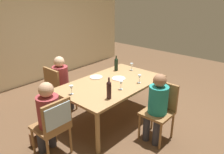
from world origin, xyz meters
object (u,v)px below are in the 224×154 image
Objects in this scene: person_man_bearded at (157,103)px; dinner_plate_guest_left at (96,77)px; handbag at (40,137)px; chair_near at (160,107)px; wine_bottle_dark_red at (109,89)px; wine_glass_near_right at (139,77)px; chair_left_end at (55,122)px; wine_glass_centre at (121,83)px; wine_bottle_tall_green at (116,64)px; dinner_plate_host at (119,78)px; dining_table at (112,86)px; wine_glass_near_left at (71,88)px; person_man_guest at (48,114)px; wine_glass_far at (132,65)px; person_woman_host at (62,80)px; chair_far_left at (58,87)px.

person_man_bearded is 1.32m from dinner_plate_guest_left.
handbag is (-1.30, -0.03, -0.62)m from dinner_plate_guest_left.
chair_near reaches higher than dinner_plate_guest_left.
wine_glass_near_right is (0.81, 0.01, -0.04)m from wine_bottle_dark_red.
chair_left_end reaches higher than wine_glass_centre.
wine_bottle_tall_green reaches higher than chair_left_end.
wine_bottle_tall_green is 1.24× the size of dinner_plate_host.
wine_glass_near_left reaches higher than dining_table.
wine_bottle_dark_red is (0.81, -0.41, 0.22)m from person_man_guest.
wine_glass_far is 2.20m from handbag.
dining_table is 1.65× the size of person_man_guest.
dinner_plate_host is 0.89× the size of handbag.
wine_glass_far is (2.06, 0.25, 0.24)m from chair_left_end.
wine_glass_far is 0.81m from dinner_plate_guest_left.
dinner_plate_guest_left is at bearing 33.66° from person_woman_host.
wine_glass_centre is (0.27, -1.25, 0.19)m from person_woman_host.
dining_table is 1.47m from handbag.
chair_near reaches higher than dinner_plate_host.
wine_bottle_dark_red reaches higher than chair_near.
wine_glass_centre is 0.70m from dinner_plate_guest_left.
person_man_guest is 4.70× the size of dinner_plate_guest_left.
chair_far_left is at bearing 121.69° from wine_glass_near_right.
handbag is at bearing 173.80° from wine_glass_far.
handbag is at bearing -178.70° from dinner_plate_guest_left.
wine_bottle_dark_red is at bearing -63.01° from wine_glass_near_left.
person_man_guest is 2.07m from wine_glass_far.
wine_glass_centre is 0.53× the size of handbag.
chair_left_end is 0.90m from wine_bottle_dark_red.
wine_glass_centre is at bearing 11.47° from wine_bottle_dark_red.
person_man_guest is at bearing -164.75° from dinner_plate_guest_left.
wine_glass_near_left is at bearing 13.67° from person_man_guest.
dinner_plate_guest_left reaches higher than handbag.
wine_glass_centre reaches higher than handbag.
chair_far_left is 2.97× the size of wine_bottle_tall_green.
wine_glass_near_right reaches higher than dining_table.
handbag is (-1.62, 0.72, -0.72)m from wine_glass_near_right.
wine_glass_centre and wine_glass_near_right have the same top height.
chair_far_left is 0.77m from dinner_plate_guest_left.
person_man_guest is 4.53× the size of dinner_plate_host.
dinner_plate_host is at bearing 37.77° from chair_far_left.
dinner_plate_guest_left is (0.76, 0.22, -0.10)m from wine_glass_near_left.
person_woman_host is (-0.48, 1.88, 0.11)m from chair_near.
wine_bottle_tall_green reaches higher than wine_glass_far.
wine_glass_near_left is (-0.28, 0.54, -0.04)m from wine_bottle_dark_red.
wine_glass_near_right is at bearing -20.87° from chair_near.
person_man_bearded is (0.37, -1.88, 0.00)m from person_woman_host.
wine_bottle_tall_green is at bearing 57.51° from person_woman_host.
wine_bottle_dark_red is at bearing -18.04° from chair_left_end.
dinner_plate_host is (0.12, 0.96, 0.20)m from chair_near.
dinner_plate_guest_left is at bearing 40.91° from chair_far_left.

